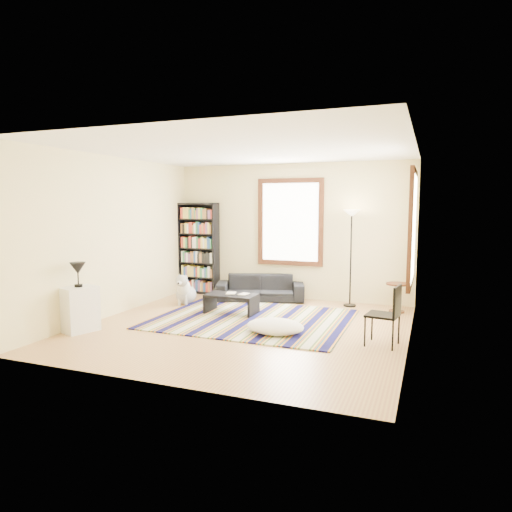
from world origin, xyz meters
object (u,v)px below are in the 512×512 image
(floor_cushion, at_px, (275,326))
(white_cabinet, at_px, (80,309))
(sofa, at_px, (260,288))
(floor_lamp, at_px, (351,259))
(bookshelf, at_px, (199,248))
(dog, at_px, (186,289))
(coffee_table, at_px, (231,304))
(side_table, at_px, (397,298))
(folding_chair, at_px, (382,315))

(floor_cushion, xyz_separation_m, white_cabinet, (-2.87, -0.97, 0.24))
(sofa, relative_size, white_cabinet, 2.54)
(floor_cushion, relative_size, floor_lamp, 0.48)
(bookshelf, height_order, floor_cushion, bookshelf)
(sofa, height_order, floor_lamp, floor_lamp)
(floor_lamp, relative_size, white_cabinet, 2.66)
(sofa, relative_size, floor_lamp, 0.96)
(sofa, distance_m, floor_cushion, 2.47)
(bookshelf, height_order, white_cabinet, bookshelf)
(floor_lamp, bearing_deg, dog, -162.97)
(coffee_table, xyz_separation_m, floor_lamp, (1.89, 1.40, 0.75))
(floor_lamp, relative_size, side_table, 3.44)
(bookshelf, distance_m, white_cabinet, 3.52)
(coffee_table, height_order, floor_lamp, floor_lamp)
(bookshelf, xyz_separation_m, white_cabinet, (-0.23, -3.46, -0.65))
(sofa, xyz_separation_m, coffee_table, (-0.07, -1.30, -0.08))
(sofa, height_order, floor_cushion, sofa)
(dog, bearing_deg, coffee_table, -27.63)
(sofa, bearing_deg, side_table, -21.06)
(floor_cushion, relative_size, side_table, 1.66)
(bookshelf, relative_size, coffee_table, 2.22)
(folding_chair, distance_m, white_cabinet, 4.55)
(coffee_table, distance_m, floor_lamp, 2.46)
(floor_lamp, height_order, side_table, floor_lamp)
(floor_cushion, xyz_separation_m, side_table, (1.63, 2.12, 0.16))
(dog, bearing_deg, bookshelf, 98.74)
(folding_chair, bearing_deg, coffee_table, 169.69)
(bookshelf, xyz_separation_m, floor_cushion, (2.64, -2.49, -0.89))
(folding_chair, bearing_deg, floor_cushion, -171.85)
(bookshelf, relative_size, side_table, 3.70)
(side_table, distance_m, folding_chair, 2.14)
(white_cabinet, xyz_separation_m, dog, (0.54, 2.34, -0.05))
(side_table, bearing_deg, floor_lamp, 167.27)
(folding_chair, height_order, white_cabinet, folding_chair)
(bookshelf, distance_m, floor_cushion, 3.73)
(floor_cushion, height_order, side_table, side_table)
(floor_lamp, height_order, white_cabinet, floor_lamp)
(floor_cushion, xyz_separation_m, dog, (-2.33, 1.38, 0.19))
(floor_cushion, bearing_deg, floor_lamp, 72.21)
(bookshelf, height_order, coffee_table, bookshelf)
(sofa, bearing_deg, white_cabinet, -138.33)
(sofa, distance_m, bookshelf, 1.75)
(floor_cushion, height_order, folding_chair, folding_chair)
(side_table, bearing_deg, floor_cushion, -127.58)
(sofa, relative_size, bookshelf, 0.89)
(white_cabinet, bearing_deg, floor_lamp, 61.51)
(floor_lamp, height_order, dog, floor_lamp)
(coffee_table, height_order, white_cabinet, white_cabinet)
(bookshelf, xyz_separation_m, dog, (0.31, -1.11, -0.70))
(bookshelf, height_order, floor_lamp, bookshelf)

